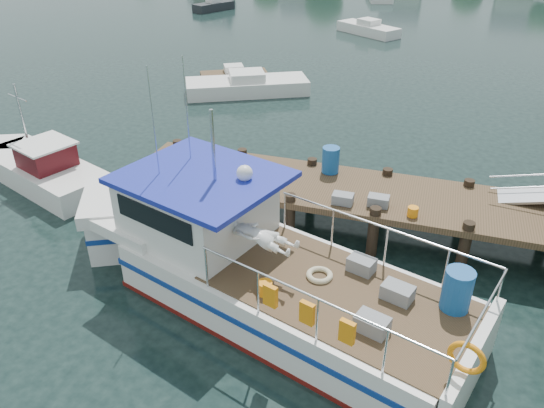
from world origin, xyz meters
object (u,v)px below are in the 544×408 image
(lobster_boat, at_px, (244,260))
(moored_rowboat, at_px, (234,77))
(work_boat, at_px, (39,167))
(moored_a, at_px, (247,85))
(moored_b, at_px, (368,29))
(moored_e, at_px, (214,6))

(lobster_boat, bearing_deg, moored_rowboat, 130.37)
(lobster_boat, relative_size, work_boat, 1.78)
(lobster_boat, bearing_deg, moored_a, 128.04)
(moored_rowboat, xyz_separation_m, moored_b, (5.16, 15.23, 0.02))
(lobster_boat, height_order, work_boat, lobster_boat)
(lobster_boat, height_order, moored_rowboat, lobster_boat)
(work_boat, xyz_separation_m, moored_a, (3.67, 12.05, -0.13))
(moored_rowboat, bearing_deg, moored_a, -45.49)
(work_boat, bearing_deg, moored_b, 96.44)
(lobster_boat, xyz_separation_m, moored_b, (-1.92, 32.33, -0.64))
(moored_a, xyz_separation_m, moored_e, (-11.64, 22.25, -0.02))
(lobster_boat, xyz_separation_m, moored_e, (-17.42, 38.00, -0.64))
(lobster_boat, distance_m, moored_b, 32.39)
(work_boat, xyz_separation_m, moored_rowboat, (2.37, 13.40, -0.17))
(lobster_boat, xyz_separation_m, moored_rowboat, (-7.08, 17.10, -0.66))
(lobster_boat, relative_size, moored_rowboat, 3.12)
(moored_rowboat, relative_size, moored_a, 0.57)
(moored_rowboat, bearing_deg, work_boat, -99.38)
(moored_b, bearing_deg, work_boat, -105.60)
(work_boat, bearing_deg, moored_rowboat, 101.14)
(moored_e, bearing_deg, moored_b, -3.69)
(work_boat, distance_m, moored_b, 29.60)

